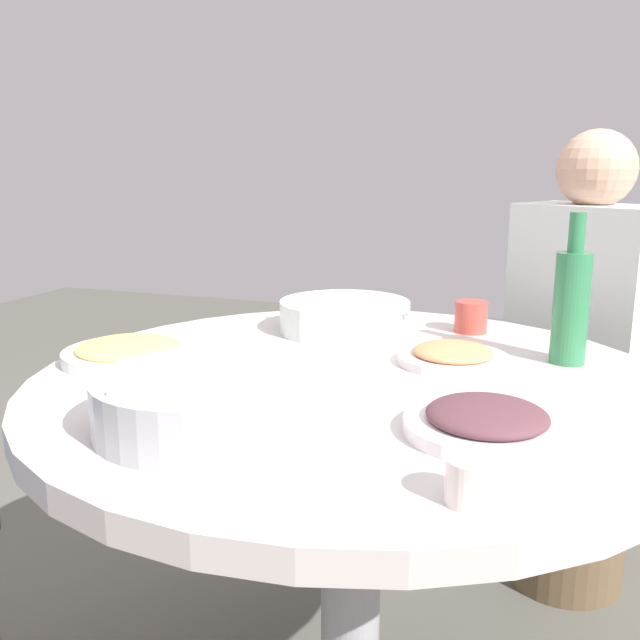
{
  "coord_description": "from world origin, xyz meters",
  "views": [
    {
      "loc": [
        1.13,
        0.34,
        1.12
      ],
      "look_at": [
        0.0,
        -0.06,
        0.85
      ],
      "focal_mm": 38.52,
      "sensor_mm": 36.0,
      "label": 1
    }
  ],
  "objects_px": {
    "green_bottle": "(571,304)",
    "tea_cup_far": "(473,481)",
    "rice_bowl": "(197,401)",
    "soup_bowl": "(345,317)",
    "round_dining_table": "(352,427)",
    "tea_cup_near": "(471,317)",
    "stool_for_diner_left": "(567,503)",
    "dish_eggplant": "(487,421)",
    "dish_shrimp": "(453,356)",
    "diner_left": "(584,309)",
    "dish_noodles": "(128,352)"
  },
  "relations": [
    {
      "from": "green_bottle",
      "to": "tea_cup_far",
      "type": "xyz_separation_m",
      "value": [
        0.62,
        -0.1,
        -0.09
      ]
    },
    {
      "from": "rice_bowl",
      "to": "soup_bowl",
      "type": "distance_m",
      "value": 0.63
    },
    {
      "from": "round_dining_table",
      "to": "tea_cup_near",
      "type": "xyz_separation_m",
      "value": [
        -0.4,
        0.15,
        0.13
      ]
    },
    {
      "from": "tea_cup_far",
      "to": "stool_for_diner_left",
      "type": "relative_size",
      "value": 0.14
    },
    {
      "from": "green_bottle",
      "to": "tea_cup_far",
      "type": "relative_size",
      "value": 4.55
    },
    {
      "from": "soup_bowl",
      "to": "stool_for_diner_left",
      "type": "xyz_separation_m",
      "value": [
        -0.39,
        0.51,
        -0.56
      ]
    },
    {
      "from": "round_dining_table",
      "to": "dish_eggplant",
      "type": "bearing_deg",
      "value": 51.72
    },
    {
      "from": "dish_eggplant",
      "to": "dish_shrimp",
      "type": "bearing_deg",
      "value": -163.54
    },
    {
      "from": "soup_bowl",
      "to": "diner_left",
      "type": "distance_m",
      "value": 0.65
    },
    {
      "from": "green_bottle",
      "to": "rice_bowl",
      "type": "bearing_deg",
      "value": -42.86
    },
    {
      "from": "diner_left",
      "to": "tea_cup_near",
      "type": "bearing_deg",
      "value": -38.98
    },
    {
      "from": "round_dining_table",
      "to": "dish_shrimp",
      "type": "bearing_deg",
      "value": 130.54
    },
    {
      "from": "green_bottle",
      "to": "dish_eggplant",
      "type": "bearing_deg",
      "value": -14.05
    },
    {
      "from": "tea_cup_far",
      "to": "dish_noodles",
      "type": "bearing_deg",
      "value": -116.79
    },
    {
      "from": "dish_eggplant",
      "to": "stool_for_diner_left",
      "type": "relative_size",
      "value": 0.53
    },
    {
      "from": "dish_eggplant",
      "to": "diner_left",
      "type": "distance_m",
      "value": 0.91
    },
    {
      "from": "dish_noodles",
      "to": "stool_for_diner_left",
      "type": "bearing_deg",
      "value": 132.44
    },
    {
      "from": "round_dining_table",
      "to": "dish_noodles",
      "type": "xyz_separation_m",
      "value": [
        0.06,
        -0.43,
        0.12
      ]
    },
    {
      "from": "dish_shrimp",
      "to": "diner_left",
      "type": "relative_size",
      "value": 0.28
    },
    {
      "from": "round_dining_table",
      "to": "tea_cup_near",
      "type": "distance_m",
      "value": 0.45
    },
    {
      "from": "dish_shrimp",
      "to": "green_bottle",
      "type": "distance_m",
      "value": 0.24
    },
    {
      "from": "rice_bowl",
      "to": "dish_shrimp",
      "type": "distance_m",
      "value": 0.54
    },
    {
      "from": "dish_noodles",
      "to": "dish_shrimp",
      "type": "height_order",
      "value": "dish_noodles"
    },
    {
      "from": "dish_eggplant",
      "to": "tea_cup_far",
      "type": "bearing_deg",
      "value": 2.1
    },
    {
      "from": "tea_cup_far",
      "to": "round_dining_table",
      "type": "bearing_deg",
      "value": -147.23
    },
    {
      "from": "dish_noodles",
      "to": "green_bottle",
      "type": "height_order",
      "value": "green_bottle"
    },
    {
      "from": "stool_for_diner_left",
      "to": "dish_noodles",
      "type": "bearing_deg",
      "value": -47.56
    },
    {
      "from": "dish_eggplant",
      "to": "soup_bowl",
      "type": "bearing_deg",
      "value": -144.06
    },
    {
      "from": "rice_bowl",
      "to": "dish_eggplant",
      "type": "height_order",
      "value": "rice_bowl"
    },
    {
      "from": "dish_eggplant",
      "to": "tea_cup_far",
      "type": "relative_size",
      "value": 3.72
    },
    {
      "from": "round_dining_table",
      "to": "tea_cup_near",
      "type": "height_order",
      "value": "tea_cup_near"
    },
    {
      "from": "rice_bowl",
      "to": "diner_left",
      "type": "distance_m",
      "value": 1.15
    },
    {
      "from": "round_dining_table",
      "to": "green_bottle",
      "type": "xyz_separation_m",
      "value": [
        -0.21,
        0.36,
        0.21
      ]
    },
    {
      "from": "dish_noodles",
      "to": "soup_bowl",
      "type": "bearing_deg",
      "value": 139.18
    },
    {
      "from": "diner_left",
      "to": "dish_eggplant",
      "type": "bearing_deg",
      "value": -9.03
    },
    {
      "from": "dish_eggplant",
      "to": "tea_cup_far",
      "type": "height_order",
      "value": "tea_cup_far"
    },
    {
      "from": "soup_bowl",
      "to": "diner_left",
      "type": "bearing_deg",
      "value": 127.38
    },
    {
      "from": "soup_bowl",
      "to": "dish_eggplant",
      "type": "distance_m",
      "value": 0.63
    },
    {
      "from": "soup_bowl",
      "to": "tea_cup_near",
      "type": "height_order",
      "value": "same"
    },
    {
      "from": "round_dining_table",
      "to": "dish_eggplant",
      "type": "distance_m",
      "value": 0.35
    },
    {
      "from": "diner_left",
      "to": "rice_bowl",
      "type": "bearing_deg",
      "value": -27.57
    },
    {
      "from": "dish_shrimp",
      "to": "stool_for_diner_left",
      "type": "distance_m",
      "value": 0.82
    },
    {
      "from": "dish_eggplant",
      "to": "tea_cup_near",
      "type": "distance_m",
      "value": 0.61
    },
    {
      "from": "round_dining_table",
      "to": "stool_for_diner_left",
      "type": "bearing_deg",
      "value": 150.34
    },
    {
      "from": "round_dining_table",
      "to": "green_bottle",
      "type": "distance_m",
      "value": 0.47
    },
    {
      "from": "dish_noodles",
      "to": "tea_cup_far",
      "type": "relative_size",
      "value": 3.95
    },
    {
      "from": "rice_bowl",
      "to": "soup_bowl",
      "type": "relative_size",
      "value": 0.93
    },
    {
      "from": "round_dining_table",
      "to": "rice_bowl",
      "type": "xyz_separation_m",
      "value": [
        0.32,
        -0.13,
        0.14
      ]
    },
    {
      "from": "dish_noodles",
      "to": "diner_left",
      "type": "bearing_deg",
      "value": 132.44
    },
    {
      "from": "dish_eggplant",
      "to": "green_bottle",
      "type": "height_order",
      "value": "green_bottle"
    }
  ]
}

